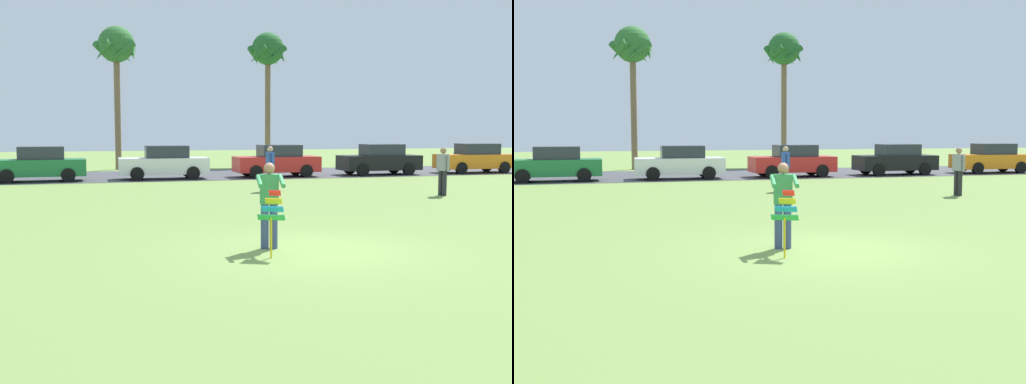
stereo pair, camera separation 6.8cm
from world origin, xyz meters
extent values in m
plane|color=olive|center=(0.00, 0.00, 0.00)|extent=(120.00, 120.00, 0.00)
cube|color=#424247|center=(0.00, 21.58, 0.01)|extent=(120.00, 8.00, 0.01)
cylinder|color=#384772|center=(-0.67, 0.40, 0.45)|extent=(0.16, 0.16, 0.90)
cylinder|color=#384772|center=(-0.84, 0.44, 0.45)|extent=(0.16, 0.16, 0.90)
cube|color=#338C4C|center=(-0.75, 0.42, 1.20)|extent=(0.39, 0.28, 0.60)
sphere|color=#9E7051|center=(-0.75, 0.42, 1.62)|extent=(0.22, 0.22, 0.22)
cylinder|color=#338C4C|center=(-0.58, 0.14, 1.38)|extent=(0.19, 0.59, 0.24)
cylinder|color=#338C4C|center=(-1.02, 0.22, 1.38)|extent=(0.19, 0.59, 0.24)
cube|color=red|center=(-0.78, -0.06, 1.17)|extent=(0.26, 0.22, 0.12)
cube|color=yellow|center=(-0.85, -0.21, 1.04)|extent=(0.35, 0.26, 0.12)
cube|color=#1E99D8|center=(-0.92, -0.35, 0.90)|extent=(0.44, 0.30, 0.12)
cube|color=green|center=(-0.99, -0.50, 0.76)|extent=(0.52, 0.34, 0.12)
cylinder|color=yellow|center=(-0.99, -0.50, 0.38)|extent=(0.04, 0.04, 0.76)
cube|color=#1E7238|center=(-6.20, 19.18, 0.64)|extent=(4.26, 1.85, 0.76)
cube|color=#282D38|center=(-6.05, 19.19, 1.30)|extent=(2.06, 1.46, 0.60)
cylinder|color=black|center=(-7.48, 18.33, 0.32)|extent=(0.65, 0.24, 0.64)
cylinder|color=black|center=(-7.53, 19.95, 0.32)|extent=(0.65, 0.24, 0.64)
cylinder|color=black|center=(-4.87, 18.42, 0.32)|extent=(0.65, 0.24, 0.64)
cylinder|color=black|center=(-4.93, 20.04, 0.32)|extent=(0.65, 0.24, 0.64)
cube|color=white|center=(-0.48, 19.18, 0.64)|extent=(4.25, 1.83, 0.76)
cube|color=#282D38|center=(-0.33, 19.18, 1.30)|extent=(2.06, 1.45, 0.60)
cylinder|color=black|center=(-1.81, 18.42, 0.32)|extent=(0.65, 0.24, 0.64)
cylinder|color=black|center=(-1.76, 20.03, 0.32)|extent=(0.65, 0.24, 0.64)
cylinder|color=black|center=(0.79, 18.34, 0.32)|extent=(0.65, 0.24, 0.64)
cylinder|color=black|center=(0.84, 19.95, 0.32)|extent=(0.65, 0.24, 0.64)
cube|color=red|center=(5.16, 19.18, 0.64)|extent=(4.23, 1.77, 0.76)
cube|color=#282D38|center=(5.31, 19.19, 1.30)|extent=(2.04, 1.43, 0.60)
cylinder|color=black|center=(3.87, 18.36, 0.32)|extent=(0.64, 0.23, 0.64)
cylinder|color=black|center=(3.85, 19.97, 0.32)|extent=(0.64, 0.23, 0.64)
cylinder|color=black|center=(6.48, 18.40, 0.32)|extent=(0.64, 0.23, 0.64)
cylinder|color=black|center=(6.45, 20.01, 0.32)|extent=(0.64, 0.23, 0.64)
cube|color=black|center=(10.79, 19.18, 0.64)|extent=(4.23, 1.77, 0.76)
cube|color=#282D38|center=(10.94, 19.19, 1.30)|extent=(2.04, 1.43, 0.60)
cylinder|color=black|center=(9.50, 18.36, 0.32)|extent=(0.64, 0.23, 0.64)
cylinder|color=black|center=(9.47, 19.97, 0.32)|extent=(0.64, 0.23, 0.64)
cylinder|color=black|center=(12.11, 18.40, 0.32)|extent=(0.64, 0.23, 0.64)
cylinder|color=black|center=(12.08, 20.01, 0.32)|extent=(0.64, 0.23, 0.64)
cube|color=orange|center=(16.51, 19.18, 0.64)|extent=(4.22, 1.76, 0.76)
cube|color=#282D38|center=(16.66, 19.18, 1.30)|extent=(2.04, 1.42, 0.60)
cylinder|color=black|center=(15.19, 18.40, 0.32)|extent=(0.64, 0.23, 0.64)
cylinder|color=black|center=(15.22, 20.01, 0.32)|extent=(0.64, 0.23, 0.64)
cylinder|color=black|center=(17.80, 18.36, 0.32)|extent=(0.64, 0.23, 0.64)
cylinder|color=black|center=(17.82, 19.97, 0.32)|extent=(0.64, 0.23, 0.64)
cylinder|color=brown|center=(-2.12, 27.23, 3.55)|extent=(0.36, 0.36, 7.09)
sphere|color=#2D6B2D|center=(-2.12, 27.23, 7.29)|extent=(2.10, 2.10, 2.10)
cone|color=#2D6B2D|center=(-1.17, 27.23, 6.84)|extent=(0.44, 1.56, 1.28)
cone|color=#2D6B2D|center=(-1.83, 28.14, 6.84)|extent=(1.62, 0.90, 1.28)
cone|color=#2D6B2D|center=(-2.89, 27.79, 6.84)|extent=(1.27, 1.52, 1.28)
cone|color=#2D6B2D|center=(-2.89, 26.67, 6.84)|extent=(1.27, 1.52, 1.28)
cone|color=#2D6B2D|center=(-1.83, 26.33, 6.84)|extent=(1.62, 0.90, 1.28)
cylinder|color=brown|center=(7.69, 29.39, 3.70)|extent=(0.36, 0.36, 7.40)
sphere|color=#236028|center=(7.69, 29.39, 7.60)|extent=(2.10, 2.10, 2.10)
cone|color=#236028|center=(8.64, 29.39, 7.15)|extent=(0.44, 1.56, 1.28)
cone|color=#236028|center=(7.99, 30.29, 7.15)|extent=(1.62, 0.90, 1.28)
cone|color=#236028|center=(6.92, 29.95, 7.15)|extent=(1.27, 1.52, 1.28)
cone|color=#236028|center=(6.92, 28.83, 7.15)|extent=(1.27, 1.52, 1.28)
cone|color=#236028|center=(7.99, 28.49, 7.15)|extent=(1.62, 0.90, 1.28)
cylinder|color=#26262B|center=(8.25, 8.68, 0.45)|extent=(0.16, 0.16, 0.90)
cylinder|color=#26262B|center=(8.19, 8.85, 0.45)|extent=(0.16, 0.16, 0.90)
cube|color=gray|center=(8.22, 8.77, 1.20)|extent=(0.32, 0.41, 0.60)
sphere|color=#9E7051|center=(8.22, 8.77, 1.62)|extent=(0.22, 0.22, 0.22)
cylinder|color=gray|center=(8.29, 8.54, 1.17)|extent=(0.09, 0.09, 0.58)
cylinder|color=gray|center=(8.15, 9.00, 1.17)|extent=(0.09, 0.09, 0.58)
cylinder|color=gray|center=(2.71, 12.14, 0.45)|extent=(0.16, 0.16, 0.90)
cylinder|color=gray|center=(2.73, 11.96, 0.45)|extent=(0.16, 0.16, 0.90)
cube|color=#2D4CA5|center=(2.72, 12.05, 1.20)|extent=(0.26, 0.38, 0.60)
sphere|color=tan|center=(2.72, 12.05, 1.62)|extent=(0.22, 0.22, 0.22)
cylinder|color=#2D4CA5|center=(2.69, 12.29, 1.17)|extent=(0.09, 0.09, 0.58)
cylinder|color=#2D4CA5|center=(2.75, 11.81, 1.17)|extent=(0.09, 0.09, 0.58)
camera|label=1|loc=(-4.41, -11.95, 2.40)|focal=45.66mm
camera|label=2|loc=(-4.35, -11.97, 2.40)|focal=45.66mm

